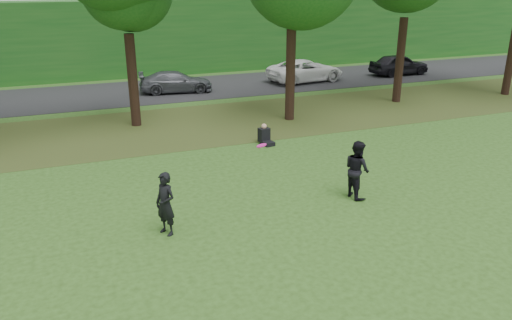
{
  "coord_description": "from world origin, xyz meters",
  "views": [
    {
      "loc": [
        -5.88,
        -8.7,
        6.39
      ],
      "look_at": [
        -0.85,
        4.25,
        1.3
      ],
      "focal_mm": 35.0,
      "sensor_mm": 36.0,
      "label": 1
    }
  ],
  "objects": [
    {
      "name": "street",
      "position": [
        0.0,
        21.0,
        0.01
      ],
      "size": [
        70.0,
        7.0,
        0.02
      ],
      "primitive_type": "cube",
      "color": "black",
      "rests_on": "ground"
    },
    {
      "name": "ground",
      "position": [
        0.0,
        0.0,
        0.0
      ],
      "size": [
        120.0,
        120.0,
        0.0
      ],
      "primitive_type": "plane",
      "color": "#284615",
      "rests_on": "ground"
    },
    {
      "name": "seated_person",
      "position": [
        1.49,
        9.24,
        0.31
      ],
      "size": [
        0.52,
        0.79,
        0.83
      ],
      "rotation": [
        0.0,
        0.0,
        0.17
      ],
      "color": "black",
      "rests_on": "ground"
    },
    {
      "name": "parked_cars",
      "position": [
        0.87,
        20.31,
        0.7
      ],
      "size": [
        39.03,
        2.93,
        1.43
      ],
      "color": "black",
      "rests_on": "street"
    },
    {
      "name": "far_hedge",
      "position": [
        0.0,
        27.0,
        2.5
      ],
      "size": [
        70.0,
        3.0,
        5.0
      ],
      "primitive_type": "cube",
      "color": "#164E18",
      "rests_on": "ground"
    },
    {
      "name": "frisbee",
      "position": [
        -1.22,
        2.89,
        2.22
      ],
      "size": [
        0.34,
        0.33,
        0.12
      ],
      "color": "#E3139B",
      "rests_on": "ground"
    },
    {
      "name": "leaf_litter",
      "position": [
        0.0,
        13.0,
        0.01
      ],
      "size": [
        60.0,
        7.0,
        0.01
      ],
      "primitive_type": "cube",
      "color": "#463E19",
      "rests_on": "ground"
    },
    {
      "name": "player_right",
      "position": [
        2.12,
        3.38,
        0.9
      ],
      "size": [
        0.73,
        0.91,
        1.81
      ],
      "primitive_type": "imported",
      "rotation": [
        0.0,
        0.0,
        1.63
      ],
      "color": "black",
      "rests_on": "ground"
    },
    {
      "name": "player_left",
      "position": [
        -3.81,
        3.12,
        0.86
      ],
      "size": [
        0.68,
        0.75,
        1.72
      ],
      "primitive_type": "imported",
      "rotation": [
        0.0,
        0.0,
        -1.03
      ],
      "color": "black",
      "rests_on": "ground"
    }
  ]
}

